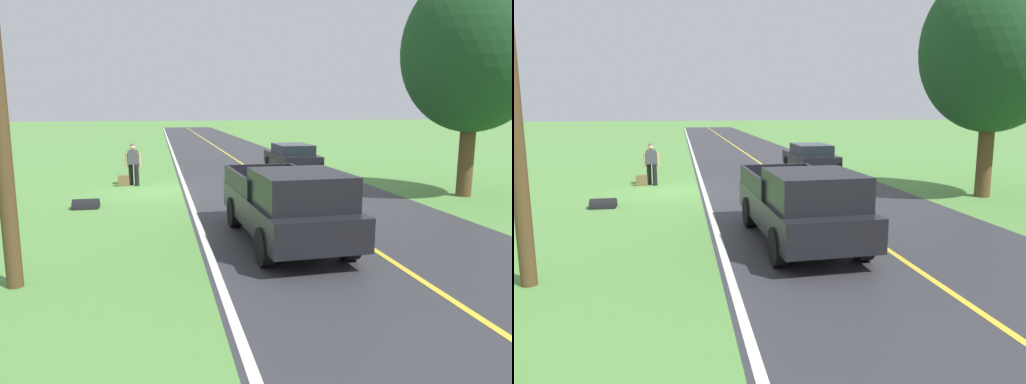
# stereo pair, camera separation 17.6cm
# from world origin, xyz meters

# --- Properties ---
(ground_plane) EXTENTS (200.00, 200.00, 0.00)m
(ground_plane) POSITION_xyz_m (0.00, 0.00, 0.00)
(ground_plane) COLOR #568E42
(road_surface) EXTENTS (7.73, 120.00, 0.00)m
(road_surface) POSITION_xyz_m (-4.76, 0.00, 0.00)
(road_surface) COLOR #333338
(road_surface) RESTS_ON ground
(lane_edge_line) EXTENTS (0.16, 117.60, 0.00)m
(lane_edge_line) POSITION_xyz_m (-1.08, 0.00, 0.01)
(lane_edge_line) COLOR silver
(lane_edge_line) RESTS_ON ground
(lane_centre_line) EXTENTS (0.14, 117.60, 0.00)m
(lane_centre_line) POSITION_xyz_m (-4.76, 0.00, 0.01)
(lane_centre_line) COLOR gold
(lane_centre_line) RESTS_ON ground
(hitchhiker_walking) EXTENTS (0.62, 0.51, 1.75)m
(hitchhiker_walking) POSITION_xyz_m (0.96, -1.60, 0.98)
(hitchhiker_walking) COLOR black
(hitchhiker_walking) RESTS_ON ground
(suitcase_carried) EXTENTS (0.48, 0.24, 0.44)m
(suitcase_carried) POSITION_xyz_m (1.37, -1.48, 0.22)
(suitcase_carried) COLOR brown
(suitcase_carried) RESTS_ON ground
(pickup_truck_passing) EXTENTS (2.21, 5.45, 1.82)m
(pickup_truck_passing) POSITION_xyz_m (-2.97, 7.85, 0.97)
(pickup_truck_passing) COLOR black
(pickup_truck_passing) RESTS_ON ground
(tree_far_side_near) EXTENTS (4.95, 4.95, 7.99)m
(tree_far_side_near) POSITION_xyz_m (-10.90, 3.29, 5.13)
(tree_far_side_near) COLOR brown
(tree_far_side_near) RESTS_ON ground
(sedan_near_oncoming) EXTENTS (1.95, 4.41, 1.41)m
(sedan_near_oncoming) POSITION_xyz_m (-6.54, -4.09, 0.75)
(sedan_near_oncoming) COLOR black
(sedan_near_oncoming) RESTS_ON ground
(drainage_culvert) EXTENTS (0.80, 0.60, 0.60)m
(drainage_culvert) POSITION_xyz_m (2.26, 2.71, 0.00)
(drainage_culvert) COLOR black
(drainage_culvert) RESTS_ON ground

